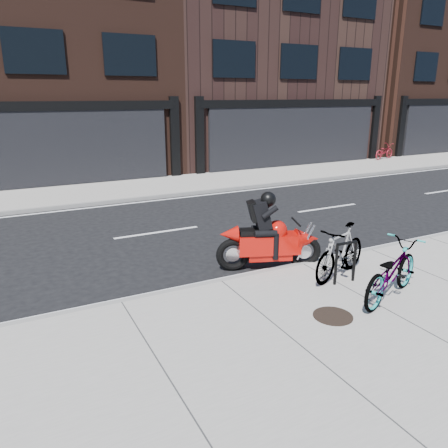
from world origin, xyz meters
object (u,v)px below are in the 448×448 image
manhole_cover (333,316)px  motorcycle (274,238)px  bicycle_rear (340,252)px  bike_rack (346,259)px  bicycle_far (384,151)px  bicycle_front (391,271)px

manhole_cover → motorcycle: bearing=80.0°
bicycle_rear → bike_rack: bearing=-40.5°
bicycle_far → motorcycle: bearing=113.7°
motorcycle → bicycle_far: size_ratio=1.35×
bicycle_front → motorcycle: size_ratio=0.89×
bicycle_far → bicycle_rear: bearing=118.3°
bicycle_far → manhole_cover: bearing=118.7°
bicycle_front → manhole_cover: size_ratio=3.02×
bike_rack → motorcycle: size_ratio=0.38×
bike_rack → bicycle_far: size_ratio=0.51×
bike_rack → bicycle_rear: bicycle_rear is taller
manhole_cover → bicycle_far: bearing=41.4°
bike_rack → bicycle_rear: (0.11, 0.27, 0.04)m
bicycle_front → motorcycle: (-0.91, 2.41, 0.05)m
bicycle_far → manhole_cover: bicycle_far is taller
motorcycle → manhole_cover: bearing=-79.8°
bicycle_rear → manhole_cover: bearing=-63.3°
bike_rack → manhole_cover: bearing=-138.5°
bicycle_front → manhole_cover: bearing=73.3°
bicycle_front → bicycle_far: bearing=-66.0°
bicycle_front → bicycle_rear: (-0.13, 1.17, 0.01)m
bike_rack → motorcycle: (-0.67, 1.51, 0.08)m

